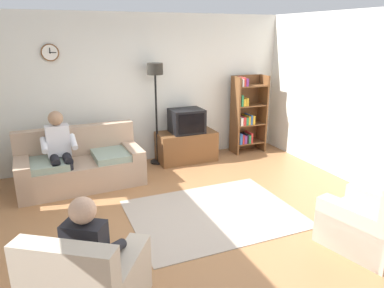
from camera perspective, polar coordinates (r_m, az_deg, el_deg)
name	(u,v)px	position (r m, az deg, el deg)	size (l,w,h in m)	color
ground_plane	(200,222)	(4.77, 1.30, -12.26)	(12.00, 12.00, 0.00)	#9E6B42
back_wall_assembly	(142,90)	(6.74, -7.97, 8.58)	(6.20, 0.17, 2.70)	silver
right_wall	(376,103)	(6.01, 27.30, 5.77)	(0.12, 5.80, 2.70)	silver
couch	(81,166)	(6.00, -17.31, -3.41)	(1.94, 0.97, 0.90)	tan
tv_stand	(186,146)	(6.82, -0.91, -0.37)	(1.10, 0.56, 0.57)	brown
tv	(187,121)	(6.67, -0.85, 3.70)	(0.60, 0.49, 0.44)	black
bookshelf	(246,115)	(7.35, 8.65, 4.52)	(0.68, 0.36, 1.55)	brown
floor_lamp	(156,86)	(6.48, -5.84, 9.19)	(0.28, 0.28, 1.85)	black
armchair_near_window	(90,287)	(3.39, -15.95, -21.03)	(1.15, 1.18, 0.90)	#BCAD99
armchair_near_bookshelf	(371,224)	(4.60, 26.63, -11.35)	(0.98, 1.04, 0.90)	tan
area_rug	(213,213)	(4.96, 3.41, -10.98)	(2.20, 1.70, 0.01)	#AD9E8E
person_on_couch	(59,147)	(5.76, -20.38, -0.52)	(0.52, 0.55, 1.24)	silver
person_in_left_armchair	(92,249)	(3.27, -15.70, -15.77)	(0.61, 0.64, 1.12)	black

